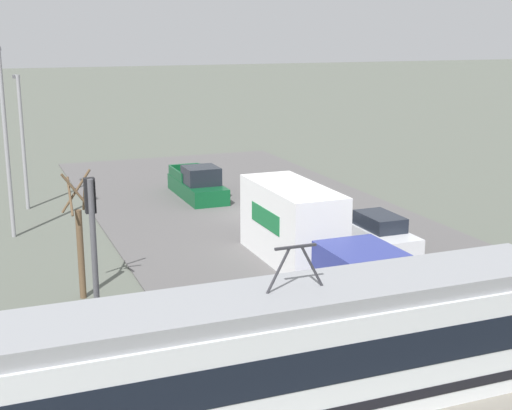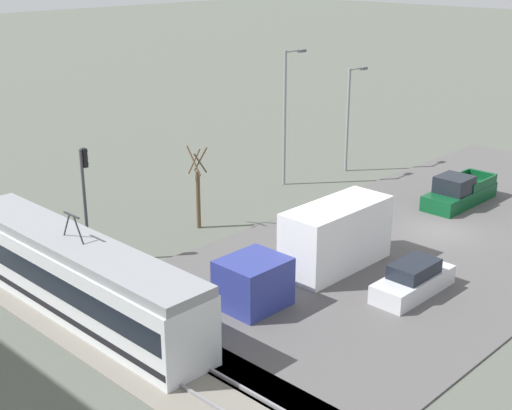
% 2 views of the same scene
% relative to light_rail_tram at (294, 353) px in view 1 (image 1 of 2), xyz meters
% --- Properties ---
extents(ground_plane, '(320.00, 320.00, 0.00)m').
position_rel_light_rail_tram_xyz_m(ground_plane, '(-6.47, -19.29, -1.70)').
color(ground_plane, '#565B51').
extents(road_surface, '(16.15, 37.50, 0.08)m').
position_rel_light_rail_tram_xyz_m(road_surface, '(-6.47, -19.29, -1.66)').
color(road_surface, '#565454').
rests_on(road_surface, ground).
extents(rail_bed, '(60.71, 4.40, 0.22)m').
position_rel_light_rail_tram_xyz_m(rail_bed, '(-6.47, 0.00, -1.65)').
color(rail_bed, gray).
rests_on(rail_bed, ground).
extents(light_rail_tram, '(15.24, 2.69, 4.46)m').
position_rel_light_rail_tram_xyz_m(light_rail_tram, '(0.00, 0.00, 0.00)').
color(light_rail_tram, silver).
rests_on(light_rail_tram, ground).
extents(box_truck, '(2.45, 10.25, 3.24)m').
position_rel_light_rail_tram_xyz_m(box_truck, '(-5.10, -10.01, -0.12)').
color(box_truck, navy).
rests_on(box_truck, ground).
extents(pickup_truck, '(2.06, 5.83, 1.93)m').
position_rel_light_rail_tram_xyz_m(pickup_truck, '(-4.80, -24.09, -0.89)').
color(pickup_truck, '#0C4723').
rests_on(pickup_truck, ground).
extents(sedan_car_0, '(1.70, 4.62, 1.54)m').
position_rel_light_rail_tram_xyz_m(sedan_car_0, '(-9.50, -11.54, -0.98)').
color(sedan_car_0, silver).
rests_on(sedan_car_0, ground).
extents(traffic_light_pole, '(0.28, 0.47, 5.88)m').
position_rel_light_rail_tram_xyz_m(traffic_light_pole, '(4.36, -3.43, 2.07)').
color(traffic_light_pole, '#47474C').
rests_on(traffic_light_pole, ground).
extents(street_tree, '(1.13, 0.94, 4.78)m').
position_rel_light_rail_tram_xyz_m(street_tree, '(3.85, -10.33, 0.48)').
color(street_tree, brown).
rests_on(street_tree, ground).
extents(street_lamp_near_crossing, '(0.36, 1.95, 7.33)m').
position_rel_light_rail_tram_xyz_m(street_lamp_near_crossing, '(4.71, -25.35, 2.58)').
color(street_lamp_near_crossing, gray).
rests_on(street_lamp_near_crossing, ground).
extents(street_lamp_mid_block, '(0.36, 1.95, 8.95)m').
position_rel_light_rail_tram_xyz_m(street_lamp_mid_block, '(5.76, -19.86, 3.42)').
color(street_lamp_mid_block, gray).
rests_on(street_lamp_mid_block, ground).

